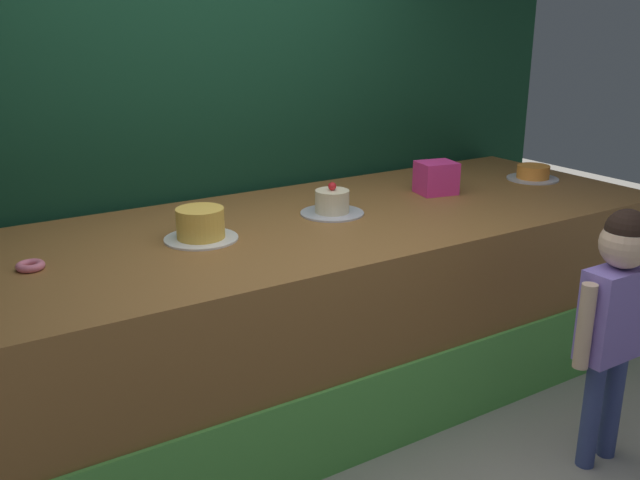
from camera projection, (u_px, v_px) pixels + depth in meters
ground_plane at (350, 465)px, 3.19m from camera, size 12.00×12.00×0.00m
stage_platform at (275, 316)px, 3.59m from camera, size 4.39×1.40×0.95m
curtain_backdrop at (201, 89)px, 3.89m from camera, size 5.18×0.08×3.09m
child_figure at (617, 305)px, 2.99m from camera, size 0.46×0.21×1.19m
pink_box at (436, 178)px, 4.05m from camera, size 0.24×0.22×0.18m
donut at (30, 266)px, 2.87m from camera, size 0.12×0.12×0.03m
cake_center_left at (200, 225)px, 3.23m from camera, size 0.34×0.34×0.15m
cake_center_right at (332, 204)px, 3.64m from camera, size 0.33×0.33×0.17m
cake_far_right at (533, 173)px, 4.40m from camera, size 0.32×0.32×0.09m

